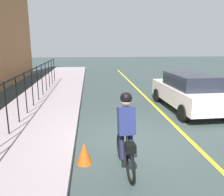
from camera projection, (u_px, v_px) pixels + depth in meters
ground_plane at (136, 140)px, 7.06m from camera, size 80.00×80.00×0.00m
lane_line_centre at (187, 138)px, 7.21m from camera, size 36.00×0.12×0.01m
sidewalk at (19, 142)px, 6.73m from camera, size 40.00×3.20×0.15m
iron_fence at (11, 95)px, 7.39m from camera, size 18.47×0.04×1.60m
cyclist_lead at (126, 133)px, 5.15m from camera, size 1.71×0.38×1.83m
patrol_sedan at (189, 91)px, 9.99m from camera, size 4.47×2.06×1.58m
traffic_cone_near at (84, 153)px, 5.63m from camera, size 0.36×0.36×0.53m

